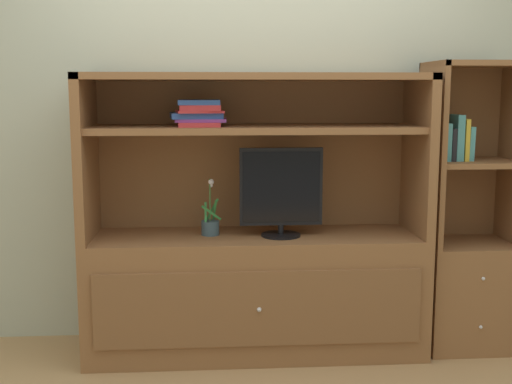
{
  "coord_description": "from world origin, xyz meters",
  "views": [
    {
      "loc": [
        -0.25,
        -3.18,
        1.47
      ],
      "look_at": [
        0.0,
        0.35,
        0.92
      ],
      "focal_mm": 46.13,
      "sensor_mm": 36.0,
      "label": 1
    }
  ],
  "objects_px": {
    "upright_book_row": "(455,141)",
    "magazine_stack": "(199,113)",
    "media_console": "(255,265)",
    "bookshelf_tall": "(468,256)",
    "tv_monitor": "(281,192)",
    "potted_plant": "(210,225)"
  },
  "relations": [
    {
      "from": "magazine_stack",
      "to": "bookshelf_tall",
      "type": "height_order",
      "value": "bookshelf_tall"
    },
    {
      "from": "media_console",
      "to": "potted_plant",
      "type": "xyz_separation_m",
      "value": [
        -0.25,
        0.01,
        0.23
      ]
    },
    {
      "from": "tv_monitor",
      "to": "magazine_stack",
      "type": "height_order",
      "value": "magazine_stack"
    },
    {
      "from": "tv_monitor",
      "to": "bookshelf_tall",
      "type": "height_order",
      "value": "bookshelf_tall"
    },
    {
      "from": "media_console",
      "to": "potted_plant",
      "type": "height_order",
      "value": "media_console"
    },
    {
      "from": "media_console",
      "to": "bookshelf_tall",
      "type": "distance_m",
      "value": 1.23
    },
    {
      "from": "media_console",
      "to": "tv_monitor",
      "type": "distance_m",
      "value": 0.45
    },
    {
      "from": "magazine_stack",
      "to": "media_console",
      "type": "bearing_deg",
      "value": 1.09
    },
    {
      "from": "upright_book_row",
      "to": "bookshelf_tall",
      "type": "bearing_deg",
      "value": 4.88
    },
    {
      "from": "upright_book_row",
      "to": "tv_monitor",
      "type": "bearing_deg",
      "value": -177.52
    },
    {
      "from": "tv_monitor",
      "to": "potted_plant",
      "type": "relative_size",
      "value": 1.55
    },
    {
      "from": "media_console",
      "to": "tv_monitor",
      "type": "xyz_separation_m",
      "value": [
        0.14,
        -0.05,
        0.42
      ]
    },
    {
      "from": "bookshelf_tall",
      "to": "upright_book_row",
      "type": "bearing_deg",
      "value": -175.12
    },
    {
      "from": "media_console",
      "to": "tv_monitor",
      "type": "relative_size",
      "value": 3.83
    },
    {
      "from": "upright_book_row",
      "to": "magazine_stack",
      "type": "bearing_deg",
      "value": -179.99
    },
    {
      "from": "tv_monitor",
      "to": "upright_book_row",
      "type": "relative_size",
      "value": 1.93
    },
    {
      "from": "media_console",
      "to": "magazine_stack",
      "type": "relative_size",
      "value": 5.65
    },
    {
      "from": "media_console",
      "to": "upright_book_row",
      "type": "height_order",
      "value": "media_console"
    },
    {
      "from": "magazine_stack",
      "to": "upright_book_row",
      "type": "distance_m",
      "value": 1.43
    },
    {
      "from": "bookshelf_tall",
      "to": "magazine_stack",
      "type": "bearing_deg",
      "value": -179.64
    },
    {
      "from": "bookshelf_tall",
      "to": "potted_plant",
      "type": "bearing_deg",
      "value": 179.78
    },
    {
      "from": "media_console",
      "to": "upright_book_row",
      "type": "relative_size",
      "value": 7.37
    }
  ]
}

